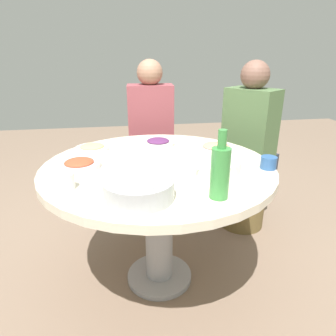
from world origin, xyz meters
TOP-DOWN VIEW (x-y plane):
  - ground at (0.00, 0.00)m, footprint 8.00×8.00m
  - round_dining_table at (0.00, 0.00)m, footprint 1.17×1.17m
  - rice_bowl at (0.12, 0.37)m, footprint 0.28×0.28m
  - soup_bowl at (-0.24, 0.17)m, footprint 0.25×0.25m
  - dish_eggplant at (-0.05, -0.33)m, footprint 0.20×0.20m
  - dish_noodles at (0.35, -0.30)m, footprint 0.19×0.19m
  - dish_shrimp at (-0.36, -0.16)m, footprint 0.23×0.23m
  - dish_stirfry at (0.39, -0.01)m, footprint 0.21×0.21m
  - green_bottle at (-0.19, 0.41)m, footprint 0.07×0.07m
  - tea_cup_near at (0.42, 0.24)m, footprint 0.07×0.07m
  - tea_cup_far at (-0.52, 0.15)m, footprint 0.08×0.08m
  - stool_for_diner_left at (-0.06, -0.86)m, footprint 0.35×0.35m
  - diner_left at (-0.06, -0.86)m, footprint 0.35×0.36m
  - stool_for_diner_right at (-0.71, -0.50)m, footprint 0.33×0.33m
  - diner_right at (-0.71, -0.50)m, footprint 0.46×0.46m

SIDE VIEW (x-z plane):
  - ground at x=0.00m, z-range 0.00..0.00m
  - stool_for_diner_left at x=-0.06m, z-range 0.00..0.45m
  - stool_for_diner_right at x=-0.71m, z-range 0.00..0.45m
  - round_dining_table at x=0.00m, z-range 0.23..0.95m
  - dish_noodles at x=0.35m, z-range 0.72..0.75m
  - dish_eggplant at x=-0.05m, z-range 0.72..0.76m
  - dish_shrimp at x=-0.36m, z-range 0.72..0.76m
  - dish_stirfry at x=0.39m, z-range 0.72..0.76m
  - tea_cup_far at x=-0.52m, z-range 0.72..0.78m
  - soup_bowl at x=-0.24m, z-range 0.72..0.79m
  - tea_cup_near at x=0.42m, z-range 0.72..0.79m
  - rice_bowl at x=0.12m, z-range 0.72..0.81m
  - diner_left at x=-0.06m, z-range 0.39..1.15m
  - diner_right at x=-0.71m, z-range 0.39..1.15m
  - green_bottle at x=-0.19m, z-range 0.70..0.97m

